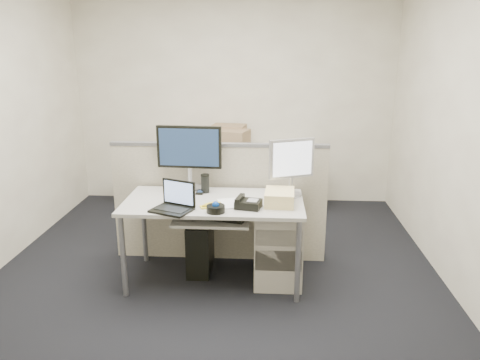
# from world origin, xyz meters

# --- Properties ---
(floor) EXTENTS (4.00, 4.50, 0.01)m
(floor) POSITION_xyz_m (0.00, 0.00, -0.01)
(floor) COLOR black
(floor) RESTS_ON ground
(wall_back) EXTENTS (4.00, 0.02, 2.70)m
(wall_back) POSITION_xyz_m (0.00, 2.25, 1.35)
(wall_back) COLOR #F0EACE
(wall_back) RESTS_ON ground
(wall_front) EXTENTS (4.00, 0.02, 2.70)m
(wall_front) POSITION_xyz_m (0.00, -2.25, 1.35)
(wall_front) COLOR #F0EACE
(wall_front) RESTS_ON ground
(wall_right) EXTENTS (0.02, 4.50, 2.70)m
(wall_right) POSITION_xyz_m (2.00, 0.00, 1.35)
(wall_right) COLOR #F0EACE
(wall_right) RESTS_ON ground
(desk) EXTENTS (1.50, 0.75, 0.73)m
(desk) POSITION_xyz_m (0.00, 0.00, 0.66)
(desk) COLOR #B8B7AB
(desk) RESTS_ON floor
(keyboard_tray) EXTENTS (0.62, 0.32, 0.02)m
(keyboard_tray) POSITION_xyz_m (0.00, -0.18, 0.62)
(keyboard_tray) COLOR #B8B7AB
(keyboard_tray) RESTS_ON desk
(drawer_pedestal) EXTENTS (0.40, 0.55, 0.65)m
(drawer_pedestal) POSITION_xyz_m (0.55, 0.05, 0.33)
(drawer_pedestal) COLOR #B7ADA0
(drawer_pedestal) RESTS_ON floor
(cubicle_partition) EXTENTS (2.00, 0.06, 1.10)m
(cubicle_partition) POSITION_xyz_m (0.00, 0.45, 0.55)
(cubicle_partition) COLOR beige
(cubicle_partition) RESTS_ON floor
(back_counter) EXTENTS (2.00, 0.60, 0.72)m
(back_counter) POSITION_xyz_m (0.00, 1.93, 0.36)
(back_counter) COLOR #B7ADA0
(back_counter) RESTS_ON floor
(monitor_main) EXTENTS (0.59, 0.25, 0.58)m
(monitor_main) POSITION_xyz_m (-0.25, 0.32, 1.02)
(monitor_main) COLOR black
(monitor_main) RESTS_ON desk
(monitor_small) EXTENTS (0.45, 0.34, 0.49)m
(monitor_small) POSITION_xyz_m (0.65, 0.18, 0.98)
(monitor_small) COLOR #B7B7BC
(monitor_small) RESTS_ON desk
(laptop) EXTENTS (0.36, 0.32, 0.23)m
(laptop) POSITION_xyz_m (-0.30, -0.28, 0.84)
(laptop) COLOR black
(laptop) RESTS_ON desk
(trackball) EXTENTS (0.16, 0.16, 0.06)m
(trackball) POSITION_xyz_m (0.05, -0.28, 0.76)
(trackball) COLOR black
(trackball) RESTS_ON desk
(desk_phone) EXTENTS (0.23, 0.20, 0.06)m
(desk_phone) POSITION_xyz_m (0.30, -0.16, 0.76)
(desk_phone) COLOR black
(desk_phone) RESTS_ON desk
(paper_stack) EXTENTS (0.25, 0.29, 0.01)m
(paper_stack) POSITION_xyz_m (0.15, -0.08, 0.74)
(paper_stack) COLOR white
(paper_stack) RESTS_ON desk
(sticky_pad) EXTENTS (0.09, 0.09, 0.01)m
(sticky_pad) POSITION_xyz_m (-0.05, -0.18, 0.74)
(sticky_pad) COLOR yellow
(sticky_pad) RESTS_ON desk
(travel_mug) EXTENTS (0.08, 0.08, 0.15)m
(travel_mug) POSITION_xyz_m (-0.10, 0.22, 0.81)
(travel_mug) COLOR black
(travel_mug) RESTS_ON desk
(banana) EXTENTS (0.17, 0.13, 0.04)m
(banana) POSITION_xyz_m (0.00, -0.15, 0.75)
(banana) COLOR gold
(banana) RESTS_ON desk
(cellphone) EXTENTS (0.07, 0.12, 0.02)m
(cellphone) POSITION_xyz_m (-0.14, 0.20, 0.74)
(cellphone) COLOR black
(cellphone) RESTS_ON desk
(manila_folders) EXTENTS (0.25, 0.31, 0.11)m
(manila_folders) POSITION_xyz_m (0.55, -0.05, 0.79)
(manila_folders) COLOR #F1DD7F
(manila_folders) RESTS_ON desk
(keyboard) EXTENTS (0.49, 0.28, 0.03)m
(keyboard) POSITION_xyz_m (0.05, -0.14, 0.64)
(keyboard) COLOR black
(keyboard) RESTS_ON keyboard_tray
(pc_tower_desk) EXTENTS (0.21, 0.50, 0.47)m
(pc_tower_desk) POSITION_xyz_m (-0.15, 0.20, 0.23)
(pc_tower_desk) COLOR black
(pc_tower_desk) RESTS_ON floor
(pc_tower_spare_dark) EXTENTS (0.25, 0.48, 0.42)m
(pc_tower_spare_dark) POSITION_xyz_m (-1.05, 1.63, 0.21)
(pc_tower_spare_dark) COLOR black
(pc_tower_spare_dark) RESTS_ON floor
(pc_tower_spare_silver) EXTENTS (0.34, 0.48, 0.41)m
(pc_tower_spare_silver) POSITION_xyz_m (-1.30, 2.03, 0.21)
(pc_tower_spare_silver) COLOR #B7B7BC
(pc_tower_spare_silver) RESTS_ON floor
(cardboard_box_left) EXTENTS (0.45, 0.36, 0.31)m
(cardboard_box_left) POSITION_xyz_m (-0.05, 2.05, 0.87)
(cardboard_box_left) COLOR #8D724F
(cardboard_box_left) RESTS_ON back_counter
(cardboard_box_right) EXTENTS (0.47, 0.41, 0.29)m
(cardboard_box_right) POSITION_xyz_m (0.00, 1.81, 0.86)
(cardboard_box_right) COLOR #8D724F
(cardboard_box_right) RESTS_ON back_counter
(red_binder) EXTENTS (0.18, 0.31, 0.29)m
(red_binder) POSITION_xyz_m (-0.55, 1.83, 0.86)
(red_binder) COLOR #B21F0A
(red_binder) RESTS_ON back_counter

